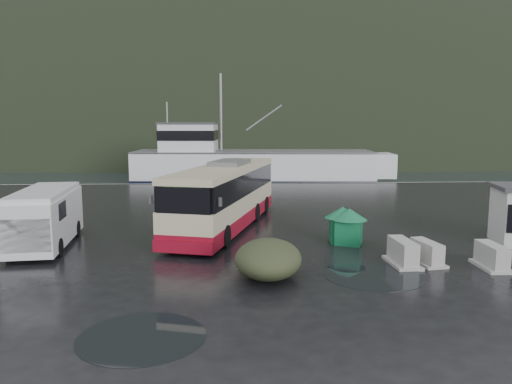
{
  "coord_description": "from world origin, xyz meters",
  "views": [
    {
      "loc": [
        0.01,
        -19.29,
        4.9
      ],
      "look_at": [
        1.09,
        3.23,
        1.7
      ],
      "focal_mm": 35.0,
      "sensor_mm": 36.0,
      "label": 1
    }
  ],
  "objects_px": {
    "white_van": "(47,246)",
    "waste_bin_right": "(348,244)",
    "dome_tent": "(268,277)",
    "jersey_barrier_b": "(426,263)",
    "jersey_barrier_a": "(402,264)",
    "jersey_barrier_c": "(491,268)",
    "fishing_trawler": "(253,171)",
    "coach_bus": "(225,227)",
    "waste_bin_left": "(342,242)"
  },
  "relations": [
    {
      "from": "white_van",
      "to": "waste_bin_right",
      "type": "height_order",
      "value": "white_van"
    },
    {
      "from": "dome_tent",
      "to": "jersey_barrier_b",
      "type": "bearing_deg",
      "value": 12.45
    },
    {
      "from": "jersey_barrier_a",
      "to": "jersey_barrier_c",
      "type": "distance_m",
      "value": 2.91
    },
    {
      "from": "jersey_barrier_c",
      "to": "fishing_trawler",
      "type": "distance_m",
      "value": 33.6
    },
    {
      "from": "coach_bus",
      "to": "jersey_barrier_a",
      "type": "height_order",
      "value": "coach_bus"
    },
    {
      "from": "coach_bus",
      "to": "jersey_barrier_b",
      "type": "xyz_separation_m",
      "value": [
        7.08,
        -6.28,
        0.0
      ]
    },
    {
      "from": "waste_bin_right",
      "to": "jersey_barrier_b",
      "type": "relative_size",
      "value": 0.93
    },
    {
      "from": "jersey_barrier_a",
      "to": "jersey_barrier_c",
      "type": "bearing_deg",
      "value": -10.64
    },
    {
      "from": "dome_tent",
      "to": "fishing_trawler",
      "type": "relative_size",
      "value": 0.11
    },
    {
      "from": "jersey_barrier_c",
      "to": "fishing_trawler",
      "type": "xyz_separation_m",
      "value": [
        -6.62,
        32.94,
        0.0
      ]
    },
    {
      "from": "coach_bus",
      "to": "jersey_barrier_b",
      "type": "bearing_deg",
      "value": -25.97
    },
    {
      "from": "jersey_barrier_c",
      "to": "dome_tent",
      "type": "bearing_deg",
      "value": -175.43
    },
    {
      "from": "jersey_barrier_b",
      "to": "coach_bus",
      "type": "bearing_deg",
      "value": 138.47
    },
    {
      "from": "white_van",
      "to": "waste_bin_left",
      "type": "distance_m",
      "value": 11.83
    },
    {
      "from": "dome_tent",
      "to": "white_van",
      "type": "bearing_deg",
      "value": 153.15
    },
    {
      "from": "dome_tent",
      "to": "jersey_barrier_b",
      "type": "height_order",
      "value": "dome_tent"
    },
    {
      "from": "waste_bin_left",
      "to": "jersey_barrier_c",
      "type": "bearing_deg",
      "value": -42.22
    },
    {
      "from": "fishing_trawler",
      "to": "jersey_barrier_c",
      "type": "bearing_deg",
      "value": -75.17
    },
    {
      "from": "coach_bus",
      "to": "jersey_barrier_c",
      "type": "relative_size",
      "value": 6.71
    },
    {
      "from": "coach_bus",
      "to": "waste_bin_left",
      "type": "relative_size",
      "value": 7.47
    },
    {
      "from": "jersey_barrier_b",
      "to": "fishing_trawler",
      "type": "relative_size",
      "value": 0.06
    },
    {
      "from": "waste_bin_left",
      "to": "dome_tent",
      "type": "distance_m",
      "value": 5.57
    },
    {
      "from": "jersey_barrier_a",
      "to": "jersey_barrier_b",
      "type": "distance_m",
      "value": 0.89
    },
    {
      "from": "waste_bin_right",
      "to": "jersey_barrier_c",
      "type": "xyz_separation_m",
      "value": [
        4.04,
        -3.5,
        0.0
      ]
    },
    {
      "from": "coach_bus",
      "to": "jersey_barrier_a",
      "type": "xyz_separation_m",
      "value": [
        6.2,
        -6.37,
        0.0
      ]
    },
    {
      "from": "waste_bin_left",
      "to": "waste_bin_right",
      "type": "height_order",
      "value": "waste_bin_left"
    },
    {
      "from": "coach_bus",
      "to": "waste_bin_left",
      "type": "xyz_separation_m",
      "value": [
        4.83,
        -3.07,
        0.0
      ]
    },
    {
      "from": "jersey_barrier_a",
      "to": "waste_bin_left",
      "type": "bearing_deg",
      "value": 112.58
    },
    {
      "from": "coach_bus",
      "to": "waste_bin_left",
      "type": "distance_m",
      "value": 5.72
    },
    {
      "from": "waste_bin_left",
      "to": "jersey_barrier_c",
      "type": "xyz_separation_m",
      "value": [
        4.23,
        -3.84,
        0.0
      ]
    },
    {
      "from": "white_van",
      "to": "jersey_barrier_c",
      "type": "xyz_separation_m",
      "value": [
        16.06,
        -3.68,
        0.0
      ]
    },
    {
      "from": "dome_tent",
      "to": "fishing_trawler",
      "type": "bearing_deg",
      "value": 88.35
    },
    {
      "from": "jersey_barrier_a",
      "to": "jersey_barrier_b",
      "type": "xyz_separation_m",
      "value": [
        0.88,
        0.1,
        0.0
      ]
    },
    {
      "from": "jersey_barrier_b",
      "to": "jersey_barrier_c",
      "type": "bearing_deg",
      "value": -17.77
    },
    {
      "from": "white_van",
      "to": "jersey_barrier_b",
      "type": "distance_m",
      "value": 14.41
    },
    {
      "from": "coach_bus",
      "to": "jersey_barrier_a",
      "type": "relative_size",
      "value": 6.31
    },
    {
      "from": "white_van",
      "to": "jersey_barrier_a",
      "type": "relative_size",
      "value": 3.17
    },
    {
      "from": "jersey_barrier_b",
      "to": "waste_bin_left",
      "type": "bearing_deg",
      "value": 125.13
    },
    {
      "from": "dome_tent",
      "to": "jersey_barrier_a",
      "type": "relative_size",
      "value": 1.72
    },
    {
      "from": "coach_bus",
      "to": "fishing_trawler",
      "type": "relative_size",
      "value": 0.4
    },
    {
      "from": "coach_bus",
      "to": "dome_tent",
      "type": "bearing_deg",
      "value": -63.37
    },
    {
      "from": "dome_tent",
      "to": "jersey_barrier_a",
      "type": "xyz_separation_m",
      "value": [
        4.73,
        1.14,
        0.0
      ]
    },
    {
      "from": "coach_bus",
      "to": "dome_tent",
      "type": "distance_m",
      "value": 7.66
    },
    {
      "from": "white_van",
      "to": "jersey_barrier_a",
      "type": "distance_m",
      "value": 13.57
    },
    {
      "from": "waste_bin_left",
      "to": "fishing_trawler",
      "type": "bearing_deg",
      "value": 94.7
    },
    {
      "from": "coach_bus",
      "to": "waste_bin_left",
      "type": "bearing_deg",
      "value": -16.88
    },
    {
      "from": "white_van",
      "to": "jersey_barrier_b",
      "type": "xyz_separation_m",
      "value": [
        14.08,
        -3.05,
        0.0
      ]
    },
    {
      "from": "waste_bin_left",
      "to": "waste_bin_right",
      "type": "relative_size",
      "value": 1.01
    },
    {
      "from": "jersey_barrier_c",
      "to": "coach_bus",
      "type": "bearing_deg",
      "value": 142.67
    },
    {
      "from": "coach_bus",
      "to": "waste_bin_right",
      "type": "relative_size",
      "value": 7.53
    }
  ]
}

